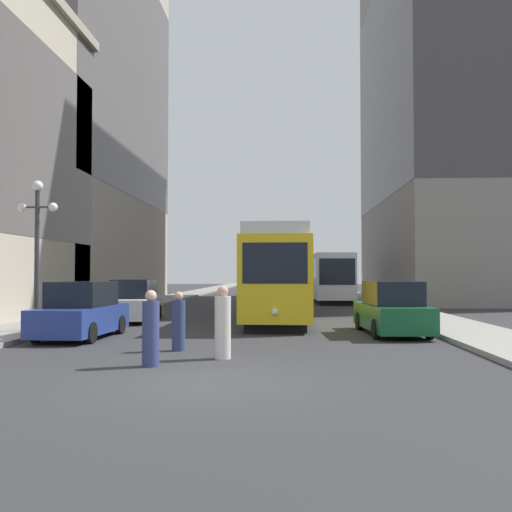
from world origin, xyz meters
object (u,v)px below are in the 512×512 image
object	(u,v)px
parked_car_left_mid	(82,312)
pedestrian_crossing_near	(151,331)
transit_bus	(328,275)
lamp_post_left_near	(37,231)
pedestrian_crossing_far	(223,325)
pedestrian_on_sidewalk	(179,323)
parked_car_left_near	(134,302)
streetcar	(279,273)
parked_car_right_far	(392,310)

from	to	relation	value
parked_car_left_mid	pedestrian_crossing_near	size ratio (longest dim) A/B	2.53
transit_bus	lamp_post_left_near	distance (m)	25.88
pedestrian_crossing_far	parked_car_left_mid	bearing A→B (deg)	-169.13
lamp_post_left_near	pedestrian_crossing_far	bearing A→B (deg)	-35.41
parked_car_left_mid	pedestrian_crossing_far	xyz separation A→B (m)	(5.06, -4.09, -0.01)
pedestrian_on_sidewalk	parked_car_left_mid	bearing A→B (deg)	-96.35
parked_car_left_mid	pedestrian_crossing_far	distance (m)	6.51
pedestrian_on_sidewalk	parked_car_left_near	bearing A→B (deg)	-127.31
streetcar	pedestrian_crossing_far	size ratio (longest dim) A/B	8.40
pedestrian_crossing_far	pedestrian_on_sidewalk	size ratio (longest dim) A/B	1.12
parked_car_right_far	streetcar	bearing A→B (deg)	-63.21
transit_bus	parked_car_left_mid	xyz separation A→B (m)	(-9.83, -23.86, -1.10)
parked_car_left_near	parked_car_left_mid	world-z (taller)	same
transit_bus	pedestrian_on_sidewalk	distance (m)	27.35
parked_car_right_far	pedestrian_crossing_near	distance (m)	9.61
transit_bus	pedestrian_crossing_far	bearing A→B (deg)	-100.97
pedestrian_crossing_near	pedestrian_crossing_far	distance (m)	1.91
streetcar	lamp_post_left_near	bearing A→B (deg)	-136.56
streetcar	pedestrian_on_sidewalk	distance (m)	11.62
parked_car_left_mid	pedestrian_on_sidewalk	world-z (taller)	parked_car_left_mid
pedestrian_crossing_far	transit_bus	bearing A→B (deg)	130.15
pedestrian_on_sidewalk	lamp_post_left_near	world-z (taller)	lamp_post_left_near
streetcar	parked_car_right_far	bearing A→B (deg)	-59.61
streetcar	parked_car_left_mid	bearing A→B (deg)	-126.11
transit_bus	pedestrian_crossing_far	world-z (taller)	transit_bus
transit_bus	pedestrian_crossing_near	size ratio (longest dim) A/B	7.01
parked_car_left_mid	lamp_post_left_near	distance (m)	3.41
parked_car_right_far	pedestrian_on_sidewalk	size ratio (longest dim) A/B	2.95
pedestrian_crossing_far	streetcar	bearing A→B (deg)	134.02
streetcar	lamp_post_left_near	world-z (taller)	lamp_post_left_near
pedestrian_crossing_near	lamp_post_left_near	world-z (taller)	lamp_post_left_near
parked_car_left_near	pedestrian_on_sidewalk	bearing A→B (deg)	-70.93
streetcar	transit_bus	bearing A→B (deg)	77.88
transit_bus	lamp_post_left_near	bearing A→B (deg)	-118.30
streetcar	pedestrian_crossing_far	bearing A→B (deg)	-95.14
streetcar	parked_car_right_far	xyz separation A→B (m)	(3.92, -6.87, -1.26)
parked_car_left_near	lamp_post_left_near	xyz separation A→B (m)	(-1.90, -5.41, 2.70)
streetcar	transit_bus	distance (m)	15.78
transit_bus	parked_car_left_mid	bearing A→B (deg)	-113.67
parked_car_left_mid	lamp_post_left_near	size ratio (longest dim) A/B	0.85
parked_car_left_mid	parked_car_right_far	xyz separation A→B (m)	(10.26, 1.61, 0.00)
streetcar	pedestrian_crossing_near	bearing A→B (deg)	-100.72
parked_car_left_near	pedestrian_crossing_near	world-z (taller)	parked_car_left_near
pedestrian_on_sidewalk	pedestrian_crossing_near	bearing A→B (deg)	27.05
transit_bus	parked_car_left_mid	size ratio (longest dim) A/B	2.77
parked_car_left_near	pedestrian_crossing_near	xyz separation A→B (m)	(3.57, -11.55, -0.05)
pedestrian_on_sidewalk	streetcar	bearing A→B (deg)	-162.83
pedestrian_crossing_far	lamp_post_left_near	xyz separation A→B (m)	(-6.96, 4.95, 2.72)
transit_bus	pedestrian_crossing_near	world-z (taller)	transit_bus
pedestrian_crossing_near	lamp_post_left_near	bearing A→B (deg)	-82.01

